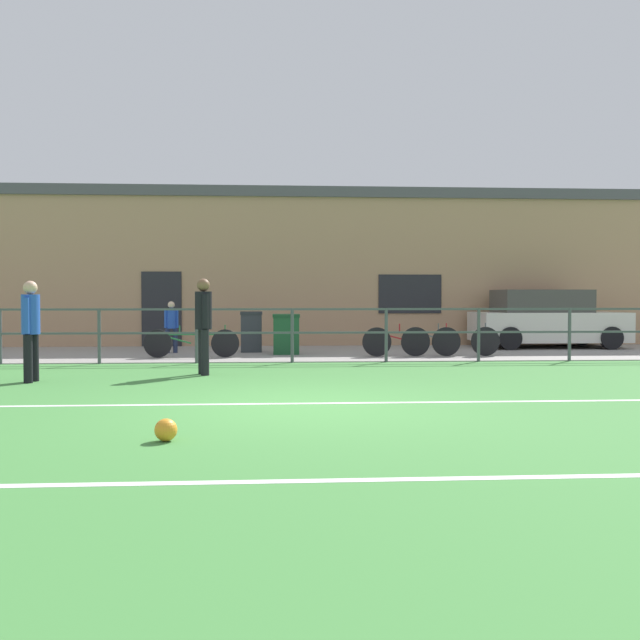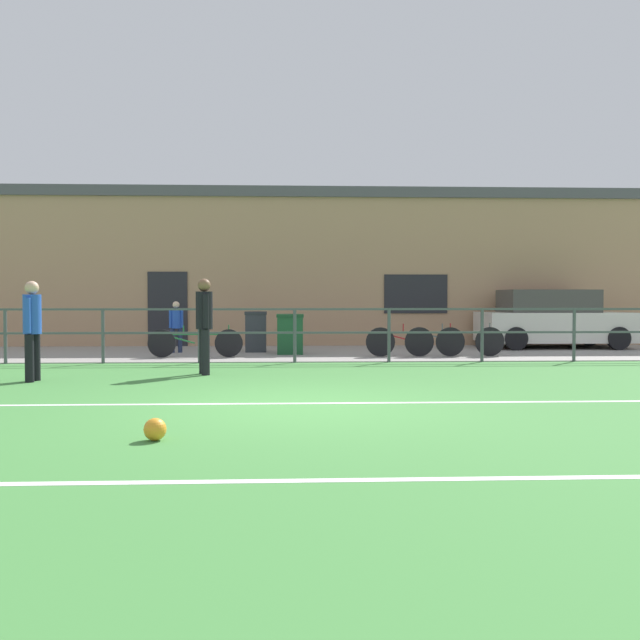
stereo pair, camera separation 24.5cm
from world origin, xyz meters
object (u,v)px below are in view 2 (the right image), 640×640
object	(u,v)px
spectator_child	(176,324)
player_striker	(32,324)
bicycle_parked_2	(415,341)
trash_bin_0	(256,331)
soccer_ball_match	(155,429)
trash_bin_1	(290,334)
bicycle_parked_0	(454,341)
bicycle_parked_3	(195,343)
player_goalkeeper	(204,320)
parked_car_red	(553,320)

from	to	relation	value
spectator_child	player_striker	bearing A→B (deg)	61.46
bicycle_parked_2	spectator_child	bearing A→B (deg)	166.19
trash_bin_0	soccer_ball_match	bearing A→B (deg)	-92.40
spectator_child	trash_bin_1	distance (m)	2.87
player_striker	trash_bin_0	bearing A→B (deg)	154.66
spectator_child	bicycle_parked_2	world-z (taller)	spectator_child
player_striker	bicycle_parked_0	distance (m)	9.13
bicycle_parked_3	trash_bin_1	world-z (taller)	trash_bin_1
player_goalkeeper	bicycle_parked_2	distance (m)	5.62
parked_car_red	bicycle_parked_0	world-z (taller)	parked_car_red
soccer_ball_match	spectator_child	size ratio (longest dim) A/B	0.17
parked_car_red	trash_bin_1	world-z (taller)	parked_car_red
player_goalkeeper	spectator_child	xyz separation A→B (m)	(-1.27, 4.83, -0.23)
spectator_child	bicycle_parked_2	bearing A→B (deg)	151.37
bicycle_parked_0	trash_bin_1	xyz separation A→B (m)	(-3.78, 0.82, 0.13)
player_striker	spectator_child	distance (m)	5.95
player_goalkeeper	bicycle_parked_0	xyz separation A→B (m)	(5.32, 3.44, -0.60)
spectator_child	bicycle_parked_3	bearing A→B (deg)	100.04
soccer_ball_match	trash_bin_1	bearing A→B (deg)	82.64
bicycle_parked_3	player_striker	bearing A→B (deg)	-115.14
player_goalkeeper	soccer_ball_match	size ratio (longest dim) A/B	7.88
soccer_ball_match	trash_bin_1	world-z (taller)	trash_bin_1
parked_car_red	trash_bin_0	xyz separation A→B (m)	(-7.96, -1.14, -0.23)
player_striker	trash_bin_0	size ratio (longest dim) A/B	1.63
soccer_ball_match	parked_car_red	bearing A→B (deg)	54.94
bicycle_parked_0	player_goalkeeper	bearing A→B (deg)	-147.13
player_striker	parked_car_red	distance (m)	13.35
bicycle_parked_0	trash_bin_1	distance (m)	3.87
trash_bin_0	trash_bin_1	distance (m)	1.12
player_goalkeeper	trash_bin_1	size ratio (longest dim) A/B	1.78
player_striker	trash_bin_1	distance (m)	6.70
soccer_ball_match	trash_bin_0	distance (m)	10.86
spectator_child	soccer_ball_match	bearing A→B (deg)	83.13
player_striker	parked_car_red	world-z (taller)	player_striker
player_striker	spectator_child	xyz separation A→B (m)	(1.41, 5.78, -0.19)
bicycle_parked_0	trash_bin_0	bearing A→B (deg)	161.49
bicycle_parked_2	trash_bin_0	distance (m)	4.04
spectator_child	parked_car_red	bearing A→B (deg)	172.66
player_goalkeeper	parked_car_red	xyz separation A→B (m)	(8.64, 6.13, -0.21)
parked_car_red	bicycle_parked_2	bearing A→B (deg)	-147.51
bicycle_parked_2	trash_bin_1	xyz separation A→B (m)	(-2.87, 0.82, 0.14)
player_striker	bicycle_parked_2	xyz separation A→B (m)	(7.08, 4.38, -0.56)
spectator_child	trash_bin_1	world-z (taller)	spectator_child
spectator_child	trash_bin_0	distance (m)	1.97
parked_car_red	bicycle_parked_3	distance (m)	9.65
player_goalkeeper	bicycle_parked_2	size ratio (longest dim) A/B	0.75
player_striker	trash_bin_1	size ratio (longest dim) A/B	1.71
player_goalkeeper	player_striker	world-z (taller)	player_goalkeeper
spectator_child	trash_bin_1	size ratio (longest dim) A/B	1.31
soccer_ball_match	bicycle_parked_2	bearing A→B (deg)	65.78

